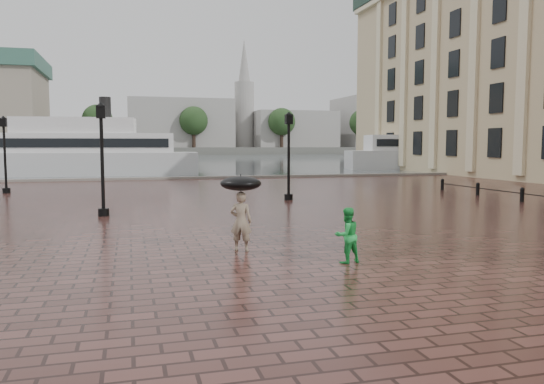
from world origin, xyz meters
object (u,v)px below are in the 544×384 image
at_px(child_pedestrian, 347,235).
at_px(ferry_far, 444,150).
at_px(street_lamps, 128,155).
at_px(adult_pedestrian, 241,221).
at_px(ferry_near, 77,152).

relative_size(child_pedestrian, ferry_far, 0.06).
relative_size(street_lamps, adult_pedestrian, 9.53).
height_order(adult_pedestrian, ferry_far, ferry_far).
distance_m(child_pedestrian, ferry_near, 41.45).
relative_size(street_lamps, ferry_near, 0.69).
xyz_separation_m(street_lamps, ferry_far, (35.40, 26.67, -0.12)).
xyz_separation_m(adult_pedestrian, child_pedestrian, (2.18, -2.07, -0.13)).
distance_m(adult_pedestrian, ferry_far, 51.84).
bearing_deg(street_lamps, ferry_far, 37.00).
xyz_separation_m(street_lamps, adult_pedestrian, (2.90, -13.70, -1.51)).
bearing_deg(ferry_near, street_lamps, -74.95).
height_order(adult_pedestrian, ferry_near, ferry_near).
bearing_deg(ferry_far, ferry_near, -164.41).
bearing_deg(ferry_far, adult_pedestrian, -116.35).
bearing_deg(street_lamps, child_pedestrian, -72.13).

